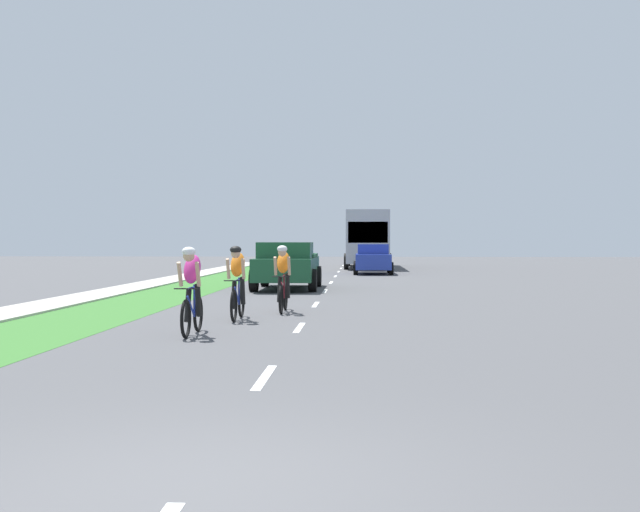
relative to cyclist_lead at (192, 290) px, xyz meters
The scene contains 10 objects.
ground_plane 11.49m from the cyclist_lead, 80.84° to the left, with size 120.00×120.00×0.00m, color #4C4C4F.
grass_verge 11.75m from the cyclist_lead, 105.14° to the left, with size 2.59×70.00×0.01m, color #38722D.
sidewalk_concrete 12.44m from the cyclist_lead, 114.27° to the left, with size 1.49×70.00×0.10m, color #B2ADA3.
lane_markings_center 15.45m from the cyclist_lead, 83.21° to the left, with size 0.12×52.20×0.01m.
cyclist_lead is the anchor object (origin of this frame).
cyclist_trailing 2.80m from the cyclist_lead, 82.01° to the left, with size 0.42×1.72×1.58m.
cyclist_distant 4.82m from the cyclist_lead, 75.78° to the left, with size 0.42×1.72×1.58m.
pickup_dark_green 13.57m from the cyclist_lead, 88.09° to the left, with size 2.22×5.10×1.64m.
sedan_blue 26.97m from the cyclist_lead, 82.20° to the left, with size 1.98×4.30×1.52m.
bus_silver 36.78m from the cyclist_lead, 84.63° to the left, with size 2.78×11.60×3.48m.
Camera 1 is at (1.17, -5.29, 1.68)m, focal length 44.50 mm.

